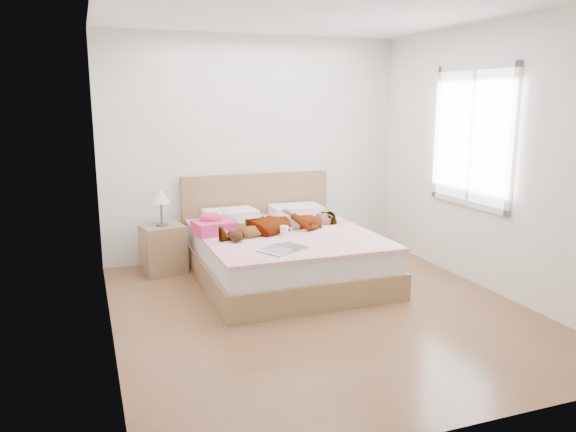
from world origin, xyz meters
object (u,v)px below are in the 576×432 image
at_px(magazine, 285,249).
at_px(coffee_mug, 285,231).
at_px(phone, 224,210).
at_px(bed, 282,252).
at_px(towel, 213,225).
at_px(plush_toy, 235,236).
at_px(nightstand, 163,245).
at_px(woman, 279,220).

relative_size(magazine, coffee_mug, 4.04).
distance_m(phone, bed, 0.79).
bearing_deg(coffee_mug, bed, 76.79).
height_order(towel, plush_toy, towel).
xyz_separation_m(bed, plush_toy, (-0.59, -0.30, 0.29)).
bearing_deg(towel, plush_toy, -73.07).
relative_size(coffee_mug, plush_toy, 0.62).
bearing_deg(magazine, plush_toy, 128.30).
relative_size(plush_toy, nightstand, 0.23).
height_order(coffee_mug, plush_toy, plush_toy).
bearing_deg(nightstand, towel, -45.91).
height_order(bed, plush_toy, bed).
xyz_separation_m(magazine, coffee_mug, (0.18, 0.51, 0.04)).
distance_m(plush_toy, nightstand, 1.09).
xyz_separation_m(woman, phone, (-0.50, 0.40, 0.08)).
relative_size(towel, plush_toy, 2.09).
height_order(woman, plush_toy, woman).
relative_size(phone, magazine, 0.17).
bearing_deg(magazine, bed, 72.30).
bearing_deg(woman, towel, -108.57).
height_order(woman, coffee_mug, woman).
relative_size(bed, towel, 4.62).
xyz_separation_m(towel, plush_toy, (0.12, -0.41, -0.03)).
relative_size(phone, towel, 0.21).
bearing_deg(coffee_mug, plush_toy, -172.45).
relative_size(towel, nightstand, 0.48).
xyz_separation_m(phone, coffee_mug, (0.47, -0.65, -0.13)).
distance_m(magazine, plush_toy, 0.57).
height_order(phone, towel, towel).
height_order(magazine, coffee_mug, coffee_mug).
distance_m(phone, towel, 0.38).
xyz_separation_m(phone, plush_toy, (-0.06, -0.73, -0.12)).
distance_m(towel, magazine, 0.98).
xyz_separation_m(bed, magazine, (-0.24, -0.74, 0.24)).
distance_m(woman, phone, 0.64).
height_order(bed, magazine, bed).
height_order(woman, towel, towel).
xyz_separation_m(coffee_mug, plush_toy, (-0.53, -0.07, 0.01)).
xyz_separation_m(woman, magazine, (-0.21, -0.77, -0.09)).
distance_m(magazine, coffee_mug, 0.55).
distance_m(phone, nightstand, 0.77).
bearing_deg(woman, nightstand, -127.63).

